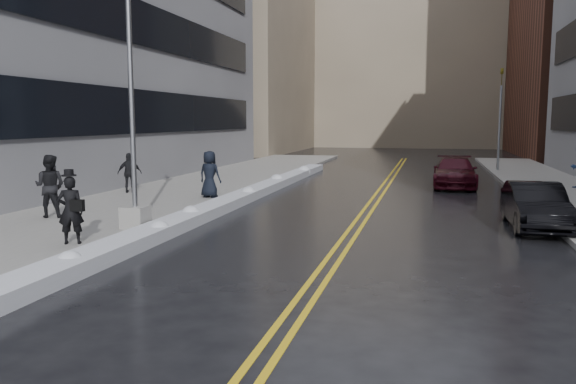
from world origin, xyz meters
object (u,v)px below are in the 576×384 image
Objects in this scene: lamppost at (133,141)px; car_maroon at (455,172)px; pedestrian_b at (50,186)px; pedestrian_d at (130,173)px; car_black at (535,206)px; pedestrian_fedora at (71,210)px; fire_hydrant at (557,192)px; traffic_signal at (500,115)px; pedestrian_c at (210,174)px.

lamppost is 1.60× the size of car_maroon.
car_maroon is (12.37, 12.60, -0.42)m from pedestrian_b.
car_black is at bearing 142.65° from pedestrian_d.
pedestrian_fedora reaches higher than pedestrian_d.
fire_hydrant is 0.18× the size of car_black.
pedestrian_d is (-0.69, 5.89, -0.14)m from pedestrian_b.
pedestrian_d is at bearing 166.01° from car_black.
pedestrian_b reaches higher than car_maroon.
fire_hydrant is at bearing -166.01° from pedestrian_fedora.
traffic_signal is 18.87m from car_black.
pedestrian_c reaches higher than car_maroon.
traffic_signal is 1.26× the size of car_maroon.
pedestrian_fedora is at bearing -141.36° from fire_hydrant.
pedestrian_c is at bearing 164.42° from car_black.
pedestrian_b is (-3.39, 0.93, -1.42)m from lamppost.
lamppost is 2.74m from pedestrian_fedora.
fire_hydrant is 16.43m from pedestrian_d.
pedestrian_b is at bearing -125.79° from traffic_signal.
car_black is (11.15, -2.92, -0.38)m from pedestrian_c.
pedestrian_b is 17.66m from car_maroon.
pedestrian_fedora is 18.35m from car_maroon.
lamppost is 3.98× the size of pedestrian_b.
lamppost is at bearing -118.21° from traffic_signal.
fire_hydrant is 0.38× the size of pedestrian_b.
pedestrian_b is at bearing 164.73° from lamppost.
pedestrian_c is at bearing -127.70° from traffic_signal.
pedestrian_d is 0.34× the size of car_maroon.
pedestrian_b reaches higher than pedestrian_c.
pedestrian_fedora is 0.34× the size of car_maroon.
pedestrian_b is 5.93m from pedestrian_d.
traffic_signal is at bearing 86.01° from car_black.
pedestrian_d is at bearing 0.40° from pedestrian_c.
pedestrian_b is 14.41m from car_black.
pedestrian_fedora is 1.01× the size of pedestrian_d.
car_maroon is at bearing -108.39° from traffic_signal.
pedestrian_c reaches higher than pedestrian_d.
pedestrian_b is at bearing 68.97° from pedestrian_c.
fire_hydrant is at bearing -58.05° from car_maroon.
car_black is 0.84× the size of car_maroon.
pedestrian_c is (0.11, 8.48, 0.08)m from pedestrian_fedora.
pedestrian_c is (-12.65, -1.72, 0.50)m from fire_hydrant.
lamppost is at bearing -163.64° from car_black.
pedestrian_b is 1.18× the size of pedestrian_d.
pedestrian_b is 0.48× the size of car_black.
car_black is (14.19, 2.43, -0.45)m from pedestrian_b.
traffic_signal is at bearing -137.73° from pedestrian_b.
pedestrian_d is at bearing -92.79° from pedestrian_fedora.
traffic_signal is (11.80, 22.00, 0.87)m from lamppost.
lamppost reaches higher than car_maroon.
traffic_signal is 1.49× the size of car_black.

